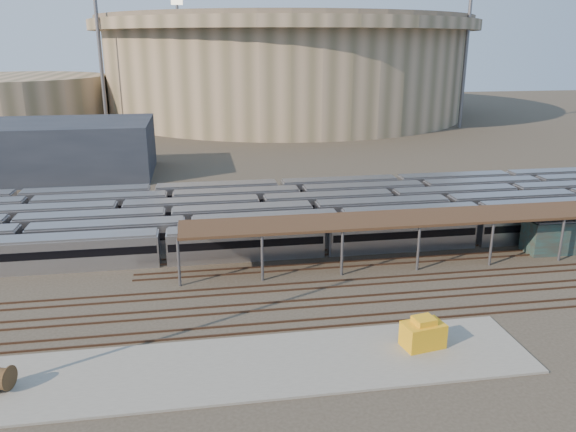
# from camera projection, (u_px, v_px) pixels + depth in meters

# --- Properties ---
(ground) EXTENTS (420.00, 420.00, 0.00)m
(ground) POSITION_uv_depth(u_px,v_px,m) (259.00, 286.00, 57.91)
(ground) COLOR #383026
(ground) RESTS_ON ground
(apron) EXTENTS (50.00, 9.00, 0.20)m
(apron) POSITION_uv_depth(u_px,v_px,m) (216.00, 370.00, 42.99)
(apron) COLOR gray
(apron) RESTS_ON ground
(subway_trains) EXTENTS (128.29, 23.90, 3.60)m
(subway_trains) POSITION_uv_depth(u_px,v_px,m) (279.00, 214.00, 75.55)
(subway_trains) COLOR #AAAAAF
(subway_trains) RESTS_ON ground
(inspection_shed) EXTENTS (60.30, 6.00, 5.30)m
(inspection_shed) POSITION_uv_depth(u_px,v_px,m) (447.00, 218.00, 63.59)
(inspection_shed) COLOR #5D5C62
(inspection_shed) RESTS_ON ground
(empty_tracks) EXTENTS (170.00, 9.62, 0.18)m
(empty_tracks) POSITION_uv_depth(u_px,v_px,m) (265.00, 306.00, 53.18)
(empty_tracks) COLOR #4C3323
(empty_tracks) RESTS_ON ground
(stadium) EXTENTS (124.00, 124.00, 32.50)m
(stadium) POSITION_uv_depth(u_px,v_px,m) (285.00, 64.00, 188.64)
(stadium) COLOR tan
(stadium) RESTS_ON ground
(secondary_arena) EXTENTS (56.00, 56.00, 14.00)m
(secondary_arena) POSITION_uv_depth(u_px,v_px,m) (12.00, 100.00, 168.89)
(secondary_arena) COLOR tan
(secondary_arena) RESTS_ON ground
(service_building) EXTENTS (42.00, 20.00, 10.00)m
(service_building) POSITION_uv_depth(u_px,v_px,m) (35.00, 150.00, 102.76)
(service_building) COLOR #1E232D
(service_building) RESTS_ON ground
(floodlight_0) EXTENTS (4.00, 1.00, 38.40)m
(floodlight_0) POSITION_uv_depth(u_px,v_px,m) (100.00, 54.00, 150.62)
(floodlight_0) COLOR #5D5C62
(floodlight_0) RESTS_ON ground
(floodlight_2) EXTENTS (4.00, 1.00, 38.40)m
(floodlight_2) POSITION_uv_depth(u_px,v_px,m) (466.00, 53.00, 156.71)
(floodlight_2) COLOR #5D5C62
(floodlight_2) RESTS_ON ground
(floodlight_3) EXTENTS (4.00, 1.00, 38.40)m
(floodlight_3) POSITION_uv_depth(u_px,v_px,m) (179.00, 51.00, 200.79)
(floodlight_3) COLOR #5D5C62
(floodlight_3) RESTS_ON ground
(cable_reel_west) EXTENTS (1.53, 2.06, 1.84)m
(cable_reel_west) POSITION_uv_depth(u_px,v_px,m) (2.00, 379.00, 40.05)
(cable_reel_west) COLOR brown
(cable_reel_west) RESTS_ON apron
(yellow_equipment) EXTENTS (3.62, 2.62, 2.07)m
(yellow_equipment) POSITION_uv_depth(u_px,v_px,m) (423.00, 335.00, 45.80)
(yellow_equipment) COLOR gold
(yellow_equipment) RESTS_ON apron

